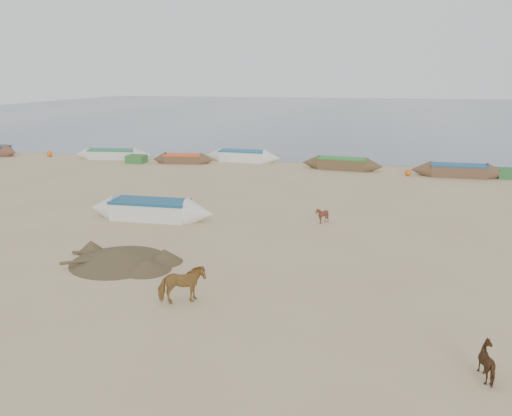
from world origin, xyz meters
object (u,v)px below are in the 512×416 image
Objects in this scene: cow_adult at (182,285)px; calf_right at (491,363)px; near_canoe at (151,210)px; calf_front at (322,215)px.

cow_adult is 8.49m from calf_right.
near_canoe is at bearing 1.54° from cow_adult.
near_canoe reaches higher than calf_front.
cow_adult is at bearing -30.96° from calf_front.
calf_front is 0.96× the size of calf_right.
calf_right is at bearing -132.74° from cow_adult.
cow_adult is 0.23× the size of near_canoe.
cow_adult is at bearing 41.91° from calf_right.
cow_adult is 9.98m from calf_front.
calf_right is 16.67m from near_canoe.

